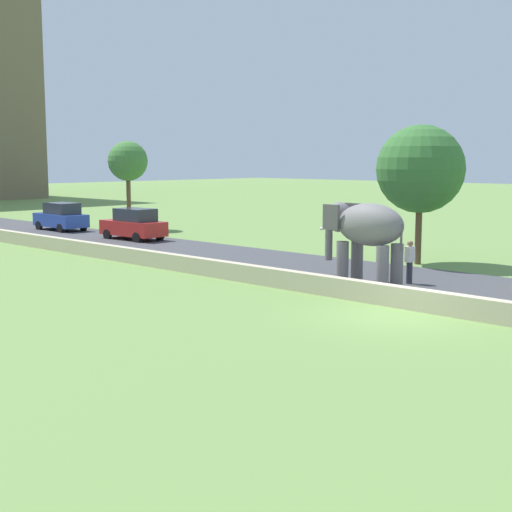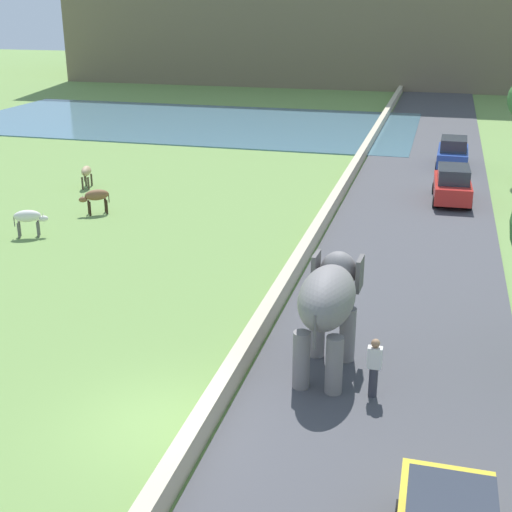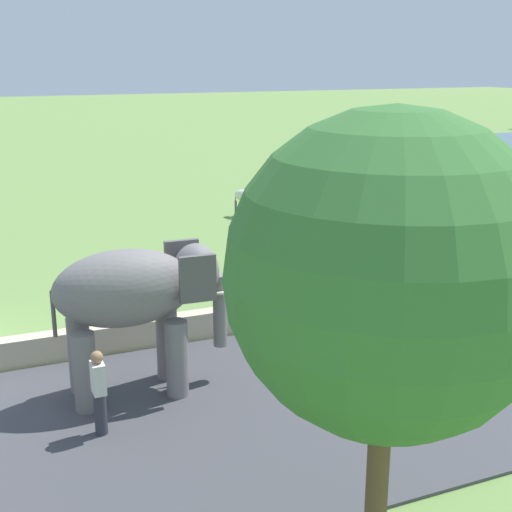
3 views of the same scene
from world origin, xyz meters
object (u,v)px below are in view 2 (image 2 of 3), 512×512
at_px(car_red, 452,185).
at_px(person_beside_elephant, 374,367).
at_px(elephant, 329,301).
at_px(cow_tan, 86,172).
at_px(cow_white, 29,217).
at_px(cow_brown, 96,196).
at_px(car_blue, 453,153).

bearing_deg(car_red, person_beside_elephant, -95.46).
relative_size(elephant, car_red, 0.86).
xyz_separation_m(cow_tan, cow_white, (1.55, -7.92, 0.00)).
bearing_deg(person_beside_elephant, cow_brown, 138.07).
xyz_separation_m(elephant, cow_tan, (-15.37, 15.78, -1.20)).
distance_m(person_beside_elephant, car_red, 18.90).
height_order(elephant, cow_brown, elephant).
distance_m(car_red, cow_tan, 18.62).
xyz_separation_m(person_beside_elephant, car_red, (1.80, 18.81, 0.03)).
bearing_deg(elephant, car_blue, 82.94).
distance_m(car_red, car_blue, 7.59).
bearing_deg(car_blue, cow_tan, -152.64).
relative_size(cow_white, cow_brown, 1.07).
xyz_separation_m(car_blue, cow_white, (-16.96, -17.50, -0.06)).
relative_size(car_red, cow_tan, 2.85).
xyz_separation_m(elephant, cow_brown, (-12.66, 11.54, -1.20)).
xyz_separation_m(car_red, cow_brown, (-15.80, -6.23, -0.06)).
bearing_deg(car_blue, person_beside_elephant, -93.89).
height_order(elephant, cow_tan, elephant).
bearing_deg(cow_brown, car_blue, 41.18).
bearing_deg(cow_white, cow_tan, 101.07).
height_order(car_red, cow_white, car_red).
xyz_separation_m(person_beside_elephant, cow_white, (-15.17, 8.90, -0.04)).
distance_m(elephant, cow_white, 15.95).
relative_size(car_red, cow_white, 2.91).
relative_size(person_beside_elephant, cow_tan, 1.15).
distance_m(car_blue, cow_white, 24.37).
bearing_deg(car_blue, cow_brown, -138.82).
relative_size(person_beside_elephant, cow_white, 1.17).
relative_size(elephant, cow_white, 2.51).
bearing_deg(cow_white, person_beside_elephant, -30.40).
xyz_separation_m(person_beside_elephant, car_blue, (1.80, 26.40, 0.03)).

